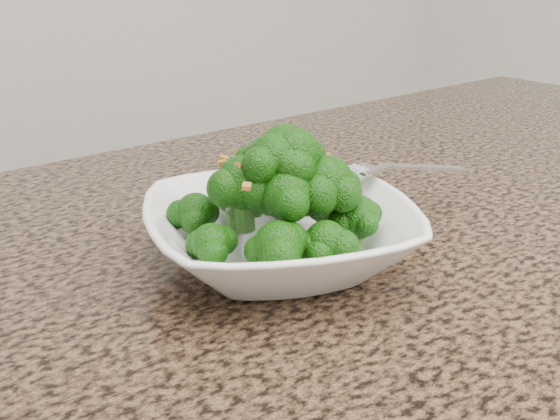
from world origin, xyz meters
TOP-DOWN VIEW (x-y plane):
  - granite_counter at (0.00, 0.30)m, footprint 1.64×1.04m
  - bowl at (-0.11, 0.41)m, footprint 0.30×0.30m
  - broccoli_pile at (-0.11, 0.41)m, footprint 0.20×0.20m
  - garlic_topping at (-0.11, 0.41)m, footprint 0.12×0.12m
  - fork at (0.02, 0.41)m, footprint 0.19×0.04m

SIDE VIEW (x-z plane):
  - granite_counter at x=0.00m, z-range 0.87..0.90m
  - bowl at x=-0.11m, z-range 0.90..0.96m
  - fork at x=0.02m, z-range 0.96..0.97m
  - broccoli_pile at x=-0.11m, z-range 0.96..1.03m
  - garlic_topping at x=-0.11m, z-range 1.03..1.04m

